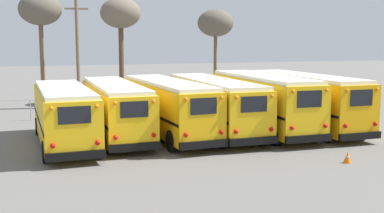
{
  "coord_description": "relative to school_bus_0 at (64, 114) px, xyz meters",
  "views": [
    {
      "loc": [
        -8.96,
        -25.98,
        5.37
      ],
      "look_at": [
        0.0,
        -0.42,
        1.62
      ],
      "focal_mm": 45.0,
      "sensor_mm": 36.0,
      "label": 1
    }
  ],
  "objects": [
    {
      "name": "school_bus_0",
      "position": [
        0.0,
        0.0,
        0.0
      ],
      "size": [
        2.72,
        9.64,
        3.0
      ],
      "color": "yellow",
      "rests_on": "ground"
    },
    {
      "name": "bare_tree_0",
      "position": [
        6.09,
        15.81,
        5.84
      ],
      "size": [
        3.42,
        3.42,
        8.93
      ],
      "color": "brown",
      "rests_on": "ground"
    },
    {
      "name": "ground_plane",
      "position": [
        7.11,
        0.87,
        -1.64
      ],
      "size": [
        160.0,
        160.0,
        0.0
      ],
      "primitive_type": "plane",
      "color": "#66635E"
    },
    {
      "name": "bare_tree_2",
      "position": [
        -0.43,
        14.61,
        5.97
      ],
      "size": [
        3.3,
        3.3,
        8.98
      ],
      "color": "brown",
      "rests_on": "ground"
    },
    {
      "name": "traffic_cone",
      "position": [
        11.45,
        -7.88,
        -1.39
      ],
      "size": [
        0.36,
        0.36,
        0.5
      ],
      "color": "orange",
      "rests_on": "ground"
    },
    {
      "name": "school_bus_2",
      "position": [
        5.68,
        0.55,
        0.08
      ],
      "size": [
        2.87,
        10.58,
        3.13
      ],
      "color": "#EAAA0F",
      "rests_on": "ground"
    },
    {
      "name": "bare_tree_1",
      "position": [
        14.76,
        15.85,
        5.19
      ],
      "size": [
        3.28,
        3.28,
        8.14
      ],
      "color": "brown",
      "rests_on": "ground"
    },
    {
      "name": "utility_pole",
      "position": [
        2.25,
        13.87,
        2.95
      ],
      "size": [
        1.8,
        0.28,
        8.86
      ],
      "color": "#75604C",
      "rests_on": "ground"
    },
    {
      "name": "school_bus_5",
      "position": [
        14.21,
        0.05,
        0.14
      ],
      "size": [
        2.58,
        10.63,
        3.3
      ],
      "color": "#E5A00C",
      "rests_on": "ground"
    },
    {
      "name": "school_bus_1",
      "position": [
        2.84,
        1.28,
        0.0
      ],
      "size": [
        2.55,
        10.57,
        3.01
      ],
      "color": "yellow",
      "rests_on": "ground"
    },
    {
      "name": "school_bus_4",
      "position": [
        11.37,
        0.05,
        0.18
      ],
      "size": [
        2.8,
        10.43,
        3.34
      ],
      "color": "yellow",
      "rests_on": "ground"
    },
    {
      "name": "fence_line",
      "position": [
        7.11,
        8.66,
        -0.65
      ],
      "size": [
        22.27,
        0.06,
        1.42
      ],
      "color": "#939399",
      "rests_on": "ground"
    },
    {
      "name": "school_bus_3",
      "position": [
        8.53,
        0.68,
        0.07
      ],
      "size": [
        2.76,
        10.96,
        3.12
      ],
      "color": "yellow",
      "rests_on": "ground"
    }
  ]
}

